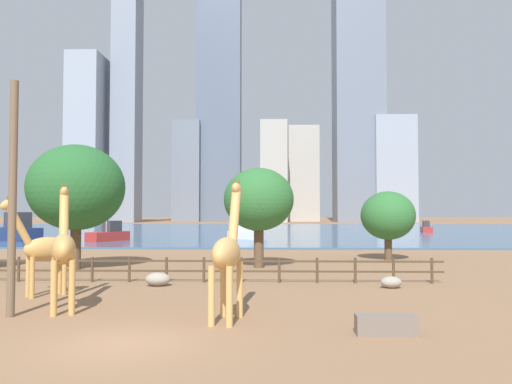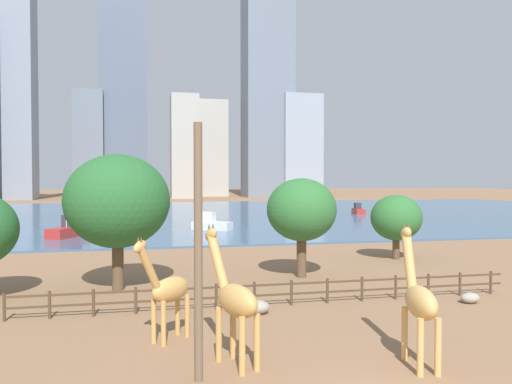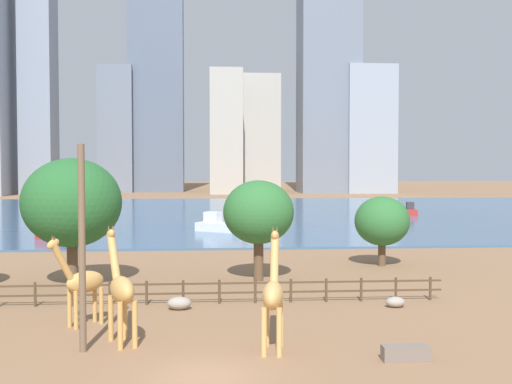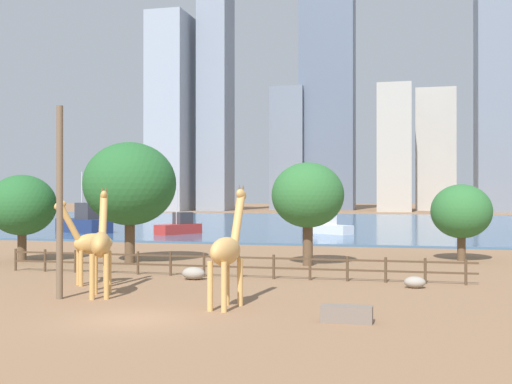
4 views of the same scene
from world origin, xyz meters
TOP-DOWN VIEW (x-y plane):
  - ground_plane at (0.00, 80.00)m, footprint 400.00×400.00m
  - harbor_water at (0.00, 77.00)m, footprint 180.00×86.00m
  - giraffe_tall at (-5.78, 7.60)m, footprint 2.54×2.43m
  - giraffe_companion at (2.70, 3.07)m, footprint 1.19×3.04m
  - giraffe_young at (-3.58, 4.55)m, footprint 1.85×3.30m
  - utility_pole at (-4.95, 3.41)m, footprint 0.28×0.28m
  - boulder_near_fence at (-1.42, 10.72)m, footprint 1.24×0.89m
  - boulder_by_pole at (9.97, 10.39)m, footprint 1.02×0.75m
  - feeding_trough at (7.63, 1.22)m, footprint 1.80×0.60m
  - enclosure_fence at (-0.13, 12.00)m, footprint 26.12×0.14m
  - tree_left_large at (13.06, 24.22)m, footprint 4.09×4.09m
  - tree_center_broad at (-8.27, 17.57)m, footprint 6.09×6.09m
  - tree_left_small at (3.38, 18.83)m, footprint 4.61×4.61m
  - boat_ferry at (30.07, 70.03)m, footprint 2.32×4.51m
  - boat_sailboat at (1.07, 48.36)m, footprint 5.05×4.26m
  - boat_tug at (-14.93, 44.40)m, footprint 4.15×5.63m
  - boat_barge at (-26.25, 44.25)m, footprint 8.03×6.19m
  - skyline_tower_needle at (44.45, 152.24)m, footprint 13.25×13.21m
  - skyline_block_central at (-14.47, 164.32)m, footprint 15.56×9.27m
  - skyline_tower_glass at (-25.53, 162.78)m, footprint 9.62×10.72m
  - skyline_block_left at (-43.74, 149.13)m, footprint 8.16×10.11m
  - skyline_block_right at (33.62, 153.78)m, footprint 16.08×13.73m
  - skyline_tower_short at (15.77, 164.38)m, footprint 10.84×8.79m
  - skyline_block_wide at (-54.95, 144.28)m, footprint 10.28×14.59m
  - skyline_tower_far at (5.08, 149.59)m, footprint 8.67×11.52m

SIDE VIEW (x-z plane):
  - ground_plane at x=0.00m, z-range 0.00..0.00m
  - harbor_water at x=0.00m, z-range 0.00..0.20m
  - boulder_by_pole at x=9.97m, z-range 0.00..0.56m
  - feeding_trough at x=7.63m, z-range 0.00..0.60m
  - boulder_near_fence at x=-1.42m, z-range 0.00..0.67m
  - enclosure_fence at x=-0.13m, z-range 0.11..1.41m
  - boat_ferry at x=30.07m, z-range -0.10..1.79m
  - boat_sailboat at x=1.07m, z-range -0.15..2.02m
  - boat_tug at x=-14.93m, z-range -1.40..3.41m
  - boat_barge at x=-26.25m, z-range -2.10..4.80m
  - giraffe_tall at x=-5.78m, z-range -0.12..4.26m
  - giraffe_companion at x=2.70m, z-range -0.18..4.76m
  - giraffe_young at x=-3.58m, z-range -0.13..4.74m
  - tree_left_large at x=13.06m, z-range 0.74..5.95m
  - utility_pole at x=-4.95m, z-range 0.00..8.36m
  - tree_left_small at x=3.38m, z-range 1.16..7.72m
  - tree_center_broad at x=-8.27m, z-range 1.22..9.18m
  - skyline_tower_far at x=5.08m, z-range 0.00..33.01m
  - skyline_tower_short at x=15.77m, z-range 0.00..33.90m
  - skyline_tower_needle at x=44.45m, z-range 0.00..34.70m
  - skyline_tower_glass at x=-25.53m, z-range 0.00..35.56m
  - skyline_block_wide at x=-54.95m, z-range 0.00..53.86m
  - skyline_block_left at x=-43.74m, z-range 0.00..86.04m
  - skyline_block_central at x=-14.47m, z-range 0.00..89.87m
  - skyline_block_right at x=33.62m, z-range 0.00..107.48m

